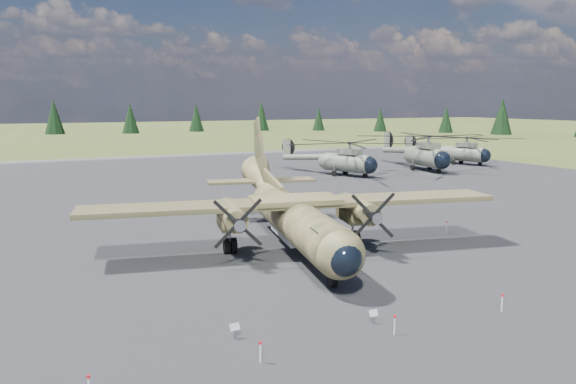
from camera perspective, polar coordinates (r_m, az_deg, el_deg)
name	(u,v)px	position (r m, az deg, el deg)	size (l,w,h in m)	color
ground	(236,259)	(34.85, -5.27, -6.81)	(500.00, 500.00, 0.00)	#535C29
apron	(192,227)	(44.10, -9.76, -3.51)	(120.00, 120.00, 0.04)	#56565B
transport_plane	(291,210)	(36.87, 0.32, -1.83)	(26.79, 24.08, 8.84)	#3E4424
helicopter_near	(347,152)	(73.23, 5.98, 4.08)	(23.22, 23.22, 4.48)	slate
helicopter_mid	(426,146)	(80.72, 13.89, 4.60)	(21.98, 24.26, 5.01)	slate
helicopter_far	(464,145)	(90.63, 17.44, 4.58)	(21.47, 21.68, 4.28)	slate
info_placard_left	(235,328)	(23.56, -5.44, -13.63)	(0.45, 0.24, 0.67)	gray
info_placard_right	(373,315)	(25.18, 8.66, -12.20)	(0.41, 0.18, 0.64)	gray
barrier_fence	(229,252)	(34.50, -5.97, -6.11)	(33.12, 29.62, 0.85)	silver
treeline	(315,177)	(36.08, 2.78, 1.49)	(318.01, 317.50, 10.95)	black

